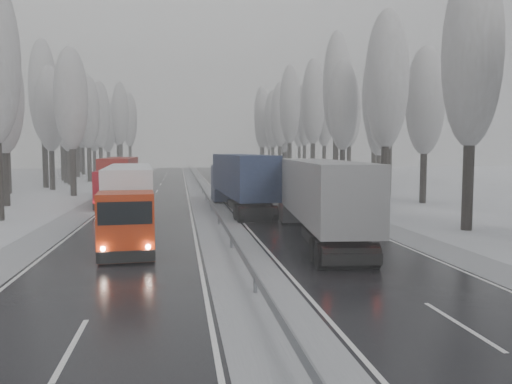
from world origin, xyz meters
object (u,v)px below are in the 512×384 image
object	(u,v)px
truck_blue_box	(239,178)
box_truck_distant	(232,168)
truck_red_white	(129,196)
truck_red_red	(119,176)
truck_cream_box	(296,178)
truck_grey_tarp	(318,194)

from	to	relation	value
truck_blue_box	box_truck_distant	world-z (taller)	truck_blue_box
truck_red_white	truck_red_red	bearing A→B (deg)	94.00
truck_cream_box	box_truck_distant	distance (m)	50.20
truck_grey_tarp	box_truck_distant	size ratio (longest dim) A/B	2.16
truck_cream_box	truck_red_red	xyz separation A→B (m)	(-16.19, 4.42, 0.07)
truck_blue_box	truck_red_red	bearing A→B (deg)	139.01
truck_blue_box	truck_cream_box	world-z (taller)	truck_blue_box
truck_grey_tarp	truck_red_red	size ratio (longest dim) A/B	1.04
truck_grey_tarp	truck_blue_box	xyz separation A→B (m)	(-2.66, 14.08, 0.12)
truck_blue_box	box_truck_distant	distance (m)	54.19
truck_grey_tarp	truck_blue_box	distance (m)	14.33
truck_blue_box	truck_red_white	distance (m)	13.52
truck_cream_box	truck_red_red	distance (m)	16.78
truck_grey_tarp	truck_red_white	xyz separation A→B (m)	(-10.38, 2.98, -0.22)
truck_red_white	truck_red_red	xyz separation A→B (m)	(-2.79, 19.28, 0.13)
truck_cream_box	truck_red_white	world-z (taller)	truck_cream_box
truck_cream_box	truck_grey_tarp	bearing A→B (deg)	-92.60
truck_red_white	truck_cream_box	bearing A→B (deg)	43.72
truck_blue_box	truck_red_red	size ratio (longest dim) A/B	1.09
truck_grey_tarp	truck_cream_box	size ratio (longest dim) A/B	1.07
truck_grey_tarp	box_truck_distant	bearing A→B (deg)	93.49
truck_cream_box	box_truck_distant	size ratio (longest dim) A/B	2.03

